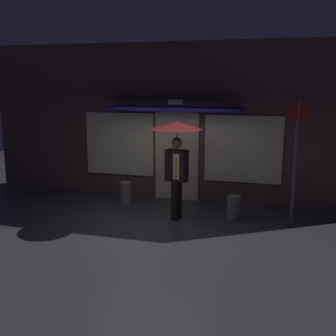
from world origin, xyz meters
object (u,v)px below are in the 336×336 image
Objects in this scene: street_sign_post at (296,154)px; sidewalk_bollard_2 at (234,208)px; sidewalk_bollard at (126,193)px; person_with_umbrella at (177,146)px.

sidewalk_bollard_2 is (-1.21, -0.28, -1.19)m from street_sign_post.
street_sign_post reaches higher than sidewalk_bollard.
person_with_umbrella is 1.82m from sidewalk_bollard_2.
person_with_umbrella is 2.14m from sidewalk_bollard.
person_with_umbrella reaches higher than sidewalk_bollard_2.
person_with_umbrella is 2.48m from street_sign_post.
street_sign_post is 1.72m from sidewalk_bollard_2.
sidewalk_bollard and sidewalk_bollard_2 have the same top height.
person_with_umbrella is at bearing -167.66° from street_sign_post.
street_sign_post is at bearing -3.37° from sidewalk_bollard.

